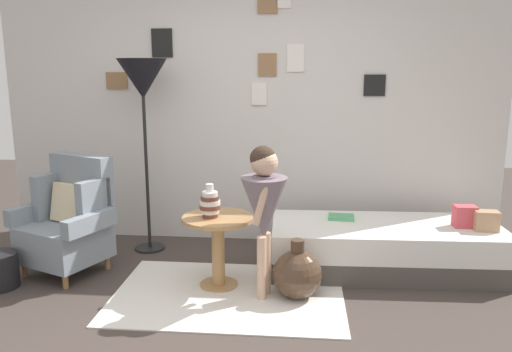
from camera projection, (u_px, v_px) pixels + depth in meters
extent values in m
plane|color=#423833|center=(220.00, 335.00, 3.26)|extent=(12.00, 12.00, 0.00)
cube|color=silver|center=(250.00, 109.00, 4.89)|extent=(4.80, 0.10, 2.60)
cube|color=black|center=(162.00, 43.00, 4.78)|extent=(0.20, 0.02, 0.26)
cube|color=silver|center=(162.00, 43.00, 4.77)|extent=(0.15, 0.01, 0.21)
cube|color=black|center=(375.00, 85.00, 4.68)|extent=(0.20, 0.02, 0.20)
cube|color=gray|center=(375.00, 85.00, 4.68)|extent=(0.15, 0.01, 0.15)
cube|color=olive|center=(117.00, 81.00, 4.89)|extent=(0.21, 0.02, 0.16)
cube|color=slate|center=(117.00, 81.00, 4.89)|extent=(0.16, 0.01, 0.13)
cube|color=olive|center=(267.00, 4.00, 4.62)|extent=(0.18, 0.02, 0.17)
cube|color=slate|center=(267.00, 4.00, 4.62)|extent=(0.14, 0.01, 0.13)
cube|color=olive|center=(267.00, 65.00, 4.73)|extent=(0.17, 0.02, 0.21)
cube|color=silver|center=(267.00, 65.00, 4.73)|extent=(0.13, 0.01, 0.16)
cube|color=white|center=(296.00, 58.00, 4.70)|extent=(0.16, 0.02, 0.25)
cube|color=gray|center=(296.00, 58.00, 4.69)|extent=(0.12, 0.01, 0.19)
cube|color=white|center=(259.00, 94.00, 4.80)|extent=(0.14, 0.02, 0.20)
cube|color=beige|center=(259.00, 94.00, 4.79)|extent=(0.11, 0.01, 0.16)
cube|color=silver|center=(229.00, 294.00, 3.84)|extent=(1.73, 1.19, 0.01)
cylinder|color=#9E7042|center=(24.00, 270.00, 4.17)|extent=(0.04, 0.04, 0.12)
cylinder|color=#9E7042|center=(65.00, 281.00, 3.94)|extent=(0.04, 0.04, 0.12)
cylinder|color=#9E7042|center=(68.00, 253.00, 4.55)|extent=(0.04, 0.04, 0.12)
cylinder|color=#9E7042|center=(107.00, 262.00, 4.33)|extent=(0.04, 0.04, 0.12)
cube|color=gray|center=(65.00, 242.00, 4.20)|extent=(0.77, 0.75, 0.30)
cube|color=gray|center=(82.00, 187.00, 4.31)|extent=(0.61, 0.37, 0.55)
cube|color=gray|center=(49.00, 196.00, 4.34)|extent=(0.20, 0.31, 0.39)
cube|color=gray|center=(94.00, 203.00, 4.10)|extent=(0.20, 0.31, 0.39)
cube|color=gray|center=(33.00, 212.00, 4.30)|extent=(0.28, 0.50, 0.14)
cube|color=gray|center=(90.00, 223.00, 3.99)|extent=(0.28, 0.50, 0.14)
cube|color=beige|center=(71.00, 203.00, 4.22)|extent=(0.40, 0.29, 0.33)
cube|color=#4C4742|center=(384.00, 259.00, 4.31)|extent=(1.92, 0.85, 0.18)
cube|color=white|center=(385.00, 237.00, 4.27)|extent=(1.92, 0.85, 0.22)
cube|color=tan|center=(486.00, 221.00, 4.07)|extent=(0.19, 0.13, 0.16)
cube|color=#D64C56|center=(465.00, 216.00, 4.16)|extent=(0.18, 0.13, 0.18)
cylinder|color=tan|center=(219.00, 285.00, 4.00)|extent=(0.30, 0.30, 0.02)
cylinder|color=tan|center=(218.00, 252.00, 3.94)|extent=(0.10, 0.10, 0.52)
cylinder|color=tan|center=(218.00, 218.00, 3.88)|extent=(0.55, 0.55, 0.03)
cylinder|color=brown|center=(210.00, 215.00, 3.86)|extent=(0.12, 0.12, 0.03)
cylinder|color=white|center=(210.00, 211.00, 3.86)|extent=(0.14, 0.14, 0.03)
cylinder|color=brown|center=(210.00, 207.00, 3.85)|extent=(0.16, 0.16, 0.03)
cylinder|color=white|center=(210.00, 202.00, 3.84)|extent=(0.16, 0.16, 0.03)
cylinder|color=brown|center=(210.00, 198.00, 3.83)|extent=(0.14, 0.14, 0.03)
cylinder|color=white|center=(210.00, 194.00, 3.83)|extent=(0.12, 0.12, 0.03)
cylinder|color=white|center=(210.00, 188.00, 3.82)|extent=(0.06, 0.06, 0.06)
cylinder|color=black|center=(150.00, 248.00, 4.82)|extent=(0.28, 0.28, 0.02)
cylinder|color=black|center=(146.00, 161.00, 4.65)|extent=(0.03, 0.03, 1.66)
cone|color=black|center=(142.00, 79.00, 4.49)|extent=(0.44, 0.44, 0.35)
cylinder|color=#D8AD8E|center=(262.00, 269.00, 3.71)|extent=(0.07, 0.07, 0.49)
cylinder|color=#D8AD8E|center=(266.00, 264.00, 3.80)|extent=(0.07, 0.07, 0.49)
cone|color=slate|center=(264.00, 209.00, 3.67)|extent=(0.34, 0.34, 0.46)
cylinder|color=slate|center=(264.00, 188.00, 3.63)|extent=(0.17, 0.17, 0.18)
cylinder|color=#D8AD8E|center=(261.00, 204.00, 3.54)|extent=(0.14, 0.08, 0.31)
cylinder|color=#D8AD8E|center=(272.00, 196.00, 3.76)|extent=(0.14, 0.08, 0.31)
sphere|color=#D8AD8E|center=(264.00, 162.00, 3.60)|extent=(0.20, 0.20, 0.20)
sphere|color=#38281E|center=(263.00, 159.00, 3.59)|extent=(0.19, 0.19, 0.19)
cube|color=#55AA6F|center=(341.00, 217.00, 4.40)|extent=(0.23, 0.18, 0.03)
sphere|color=#473323|center=(297.00, 274.00, 3.76)|extent=(0.37, 0.37, 0.37)
cylinder|color=#473323|center=(298.00, 246.00, 3.71)|extent=(0.10, 0.10, 0.09)
cylinder|color=black|center=(0.00, 270.00, 3.94)|extent=(0.28, 0.28, 0.28)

